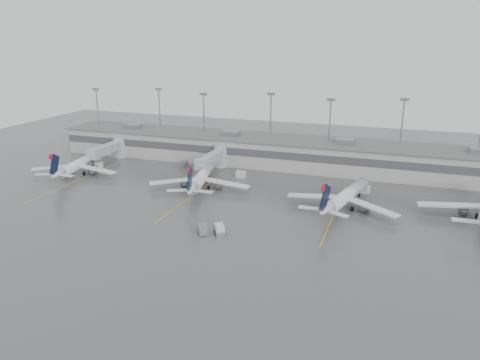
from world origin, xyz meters
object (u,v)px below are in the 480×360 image
(jet_far_left, at_px, (78,165))
(jet_mid_left, at_px, (201,177))
(jet_mid_right, at_px, (345,196))
(baggage_tug, at_px, (220,230))

(jet_far_left, xyz_separation_m, jet_mid_left, (38.32, -0.27, 0.10))
(jet_mid_right, bearing_deg, jet_far_left, -168.80)
(baggage_tug, bearing_deg, jet_mid_left, 88.56)
(jet_far_left, xyz_separation_m, jet_mid_right, (75.23, -3.06, 0.11))
(baggage_tug, bearing_deg, jet_far_left, 122.15)
(jet_mid_right, bearing_deg, jet_mid_left, -170.79)
(jet_far_left, relative_size, jet_mid_right, 0.97)
(jet_far_left, bearing_deg, jet_mid_left, -10.29)
(jet_far_left, relative_size, jet_mid_left, 0.97)
(jet_mid_left, bearing_deg, baggage_tug, -70.84)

